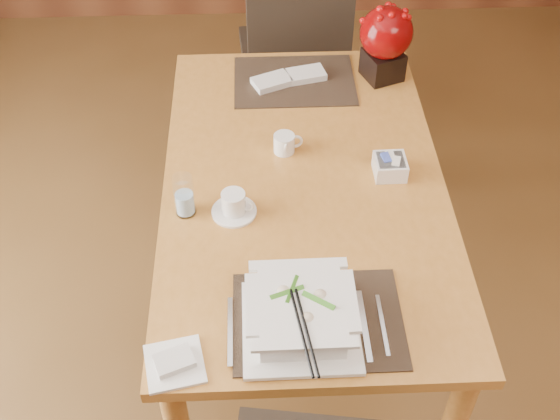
{
  "coord_description": "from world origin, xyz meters",
  "views": [
    {
      "loc": [
        -0.15,
        -1.05,
        2.27
      ],
      "look_at": [
        -0.09,
        0.35,
        0.87
      ],
      "focal_mm": 45.0,
      "sensor_mm": 36.0,
      "label": 1
    }
  ],
  "objects_px": {
    "sugar_caddy": "(390,167)",
    "bread_plate": "(175,364)",
    "water_glass": "(184,196)",
    "creamer_jug": "(284,143)",
    "far_chair": "(296,47)",
    "dining_table": "(303,202)",
    "soup_setting": "(301,316)",
    "berry_decor": "(386,39)",
    "coffee_cup": "(234,205)"
  },
  "relations": [
    {
      "from": "coffee_cup",
      "to": "far_chair",
      "type": "xyz_separation_m",
      "value": [
        0.26,
        1.22,
        -0.22
      ]
    },
    {
      "from": "soup_setting",
      "to": "berry_decor",
      "type": "xyz_separation_m",
      "value": [
        0.38,
        1.14,
        0.1
      ]
    },
    {
      "from": "dining_table",
      "to": "sugar_caddy",
      "type": "xyz_separation_m",
      "value": [
        0.28,
        0.02,
        0.13
      ]
    },
    {
      "from": "sugar_caddy",
      "to": "creamer_jug",
      "type": "bearing_deg",
      "value": 159.09
    },
    {
      "from": "coffee_cup",
      "to": "creamer_jug",
      "type": "xyz_separation_m",
      "value": [
        0.17,
        0.28,
        -0.0
      ]
    },
    {
      "from": "soup_setting",
      "to": "sugar_caddy",
      "type": "distance_m",
      "value": 0.68
    },
    {
      "from": "creamer_jug",
      "to": "berry_decor",
      "type": "height_order",
      "value": "berry_decor"
    },
    {
      "from": "dining_table",
      "to": "berry_decor",
      "type": "xyz_separation_m",
      "value": [
        0.33,
        0.57,
        0.26
      ]
    },
    {
      "from": "sugar_caddy",
      "to": "soup_setting",
      "type": "bearing_deg",
      "value": -118.52
    },
    {
      "from": "bread_plate",
      "to": "creamer_jug",
      "type": "bearing_deg",
      "value": 69.09
    },
    {
      "from": "creamer_jug",
      "to": "bread_plate",
      "type": "distance_m",
      "value": 0.88
    },
    {
      "from": "bread_plate",
      "to": "far_chair",
      "type": "xyz_separation_m",
      "value": [
        0.41,
        1.75,
        -0.19
      ]
    },
    {
      "from": "water_glass",
      "to": "berry_decor",
      "type": "bearing_deg",
      "value": 44.81
    },
    {
      "from": "soup_setting",
      "to": "creamer_jug",
      "type": "bearing_deg",
      "value": 90.3
    },
    {
      "from": "berry_decor",
      "to": "bread_plate",
      "type": "relative_size",
      "value": 1.98
    },
    {
      "from": "creamer_jug",
      "to": "far_chair",
      "type": "distance_m",
      "value": 0.96
    },
    {
      "from": "dining_table",
      "to": "creamer_jug",
      "type": "bearing_deg",
      "value": 111.09
    },
    {
      "from": "bread_plate",
      "to": "soup_setting",
      "type": "bearing_deg",
      "value": 16.18
    },
    {
      "from": "water_glass",
      "to": "bread_plate",
      "type": "xyz_separation_m",
      "value": [
        0.0,
        -0.54,
        -0.07
      ]
    },
    {
      "from": "soup_setting",
      "to": "berry_decor",
      "type": "bearing_deg",
      "value": 71.27
    },
    {
      "from": "creamer_jug",
      "to": "far_chair",
      "type": "xyz_separation_m",
      "value": [
        0.1,
        0.93,
        -0.22
      ]
    },
    {
      "from": "coffee_cup",
      "to": "dining_table",
      "type": "bearing_deg",
      "value": 31.22
    },
    {
      "from": "dining_table",
      "to": "bread_plate",
      "type": "xyz_separation_m",
      "value": [
        -0.37,
        -0.67,
        0.1
      ]
    },
    {
      "from": "dining_table",
      "to": "water_glass",
      "type": "bearing_deg",
      "value": -160.91
    },
    {
      "from": "soup_setting",
      "to": "coffee_cup",
      "type": "xyz_separation_m",
      "value": [
        -0.18,
        0.44,
        -0.03
      ]
    },
    {
      "from": "far_chair",
      "to": "water_glass",
      "type": "bearing_deg",
      "value": 66.93
    },
    {
      "from": "water_glass",
      "to": "creamer_jug",
      "type": "relative_size",
      "value": 1.57
    },
    {
      "from": "far_chair",
      "to": "creamer_jug",
      "type": "bearing_deg",
      "value": 79.73
    },
    {
      "from": "soup_setting",
      "to": "berry_decor",
      "type": "distance_m",
      "value": 1.21
    },
    {
      "from": "dining_table",
      "to": "bread_plate",
      "type": "relative_size",
      "value": 10.43
    },
    {
      "from": "dining_table",
      "to": "far_chair",
      "type": "relative_size",
      "value": 1.49
    },
    {
      "from": "berry_decor",
      "to": "far_chair",
      "type": "distance_m",
      "value": 0.68
    },
    {
      "from": "bread_plate",
      "to": "far_chair",
      "type": "bearing_deg",
      "value": 76.87
    },
    {
      "from": "far_chair",
      "to": "bread_plate",
      "type": "bearing_deg",
      "value": 72.47
    },
    {
      "from": "coffee_cup",
      "to": "sugar_caddy",
      "type": "relative_size",
      "value": 1.38
    },
    {
      "from": "soup_setting",
      "to": "coffee_cup",
      "type": "bearing_deg",
      "value": 111.23
    },
    {
      "from": "far_chair",
      "to": "soup_setting",
      "type": "bearing_deg",
      "value": 82.61
    },
    {
      "from": "dining_table",
      "to": "far_chair",
      "type": "xyz_separation_m",
      "value": [
        0.04,
        1.08,
        -0.09
      ]
    },
    {
      "from": "sugar_caddy",
      "to": "berry_decor",
      "type": "distance_m",
      "value": 0.57
    },
    {
      "from": "water_glass",
      "to": "creamer_jug",
      "type": "xyz_separation_m",
      "value": [
        0.31,
        0.28,
        -0.04
      ]
    },
    {
      "from": "sugar_caddy",
      "to": "bread_plate",
      "type": "relative_size",
      "value": 0.7
    },
    {
      "from": "coffee_cup",
      "to": "creamer_jug",
      "type": "bearing_deg",
      "value": 59.67
    },
    {
      "from": "water_glass",
      "to": "far_chair",
      "type": "xyz_separation_m",
      "value": [
        0.41,
        1.21,
        -0.25
      ]
    },
    {
      "from": "sugar_caddy",
      "to": "bread_plate",
      "type": "bearing_deg",
      "value": -133.1
    },
    {
      "from": "berry_decor",
      "to": "bread_plate",
      "type": "distance_m",
      "value": 1.43
    },
    {
      "from": "soup_setting",
      "to": "creamer_jug",
      "type": "xyz_separation_m",
      "value": [
        -0.01,
        0.73,
        -0.03
      ]
    },
    {
      "from": "coffee_cup",
      "to": "sugar_caddy",
      "type": "xyz_separation_m",
      "value": [
        0.5,
        0.16,
        -0.0
      ]
    },
    {
      "from": "dining_table",
      "to": "sugar_caddy",
      "type": "bearing_deg",
      "value": 4.32
    },
    {
      "from": "dining_table",
      "to": "berry_decor",
      "type": "bearing_deg",
      "value": 59.8
    },
    {
      "from": "water_glass",
      "to": "berry_decor",
      "type": "distance_m",
      "value": 0.99
    }
  ]
}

